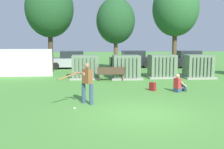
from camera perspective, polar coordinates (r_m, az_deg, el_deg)
name	(u,v)px	position (r m, az deg, el deg)	size (l,w,h in m)	color
ground_plane	(142,113)	(10.08, 6.33, -8.21)	(96.00, 96.00, 0.00)	#51933D
fence_panel	(19,63)	(20.71, -19.13, 2.33)	(4.80, 0.12, 2.00)	white
transformer_west	(85,67)	(18.70, -5.66, 1.54)	(2.10, 1.70, 1.62)	#9E9B93
transformer_mid_west	(126,67)	(18.57, 3.02, 1.53)	(2.10, 1.70, 1.62)	#9E9B93
transformer_mid_east	(162,66)	(19.47, 10.56, 1.69)	(2.10, 1.70, 1.62)	#9E9B93
transformer_east	(198,67)	(19.91, 17.77, 1.58)	(2.10, 1.70, 1.62)	#9E9B93
park_bench	(111,73)	(17.63, -0.23, 0.39)	(1.81, 0.46, 0.92)	#4C3828
batter	(86,81)	(11.27, -5.49, -1.44)	(1.36, 1.27, 1.74)	#384C75
sports_ball	(74,108)	(10.67, -7.96, -7.10)	(0.09, 0.09, 0.09)	white
seated_spectator	(179,85)	(14.36, 13.97, -2.12)	(0.79, 0.66, 0.96)	#384C75
backpack	(153,87)	(14.47, 8.61, -2.56)	(0.37, 0.38, 0.44)	maroon
tree_left	(49,9)	(23.29, -13.10, 13.37)	(3.95, 3.95, 7.54)	#4C3828
tree_center_left	(116,21)	(22.79, 0.78, 11.28)	(3.22, 3.22, 6.15)	brown
tree_center_right	(176,9)	(25.22, 13.31, 13.34)	(4.10, 4.10, 7.83)	brown
parked_car_leftmost	(71,60)	(25.42, -8.70, 2.99)	(4.25, 2.02, 1.62)	#B2B2B7
parked_car_left_of_center	(132,60)	(26.17, 4.26, 3.18)	(4.24, 2.00, 1.62)	black
parked_car_right_of_center	(187,60)	(27.02, 15.59, 3.06)	(4.29, 2.09, 1.62)	black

